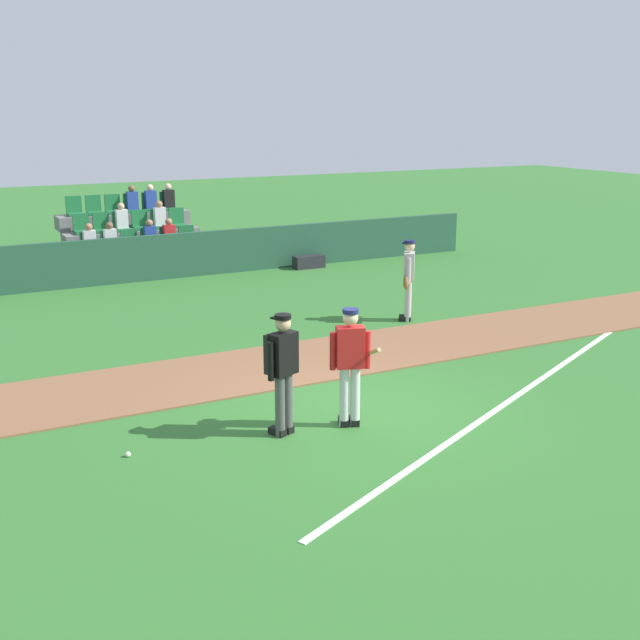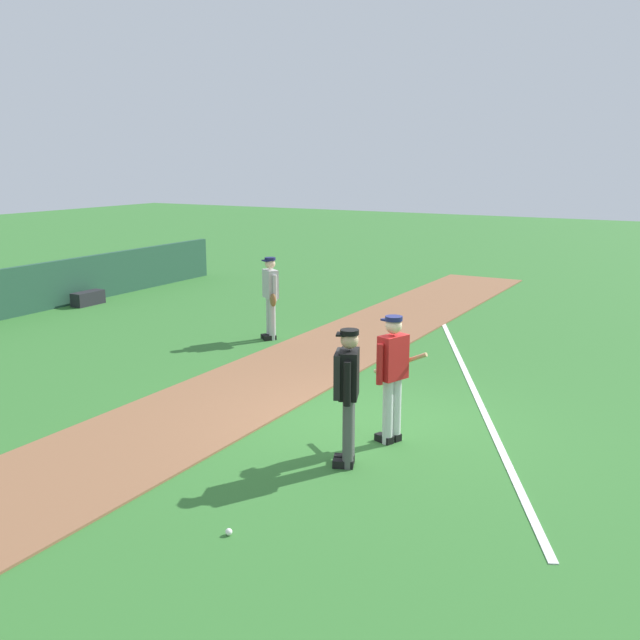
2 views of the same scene
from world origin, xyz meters
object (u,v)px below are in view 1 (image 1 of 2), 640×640
Objects in this scene: batter_red_jersey at (350,363)px; umpire_home_plate at (282,367)px; equipment_bag at (309,262)px; runner_grey_jersey at (408,277)px; baseball at (128,454)px.

batter_red_jersey and umpire_home_plate have the same top height.
equipment_bag is (5.81, 10.70, -0.82)m from umpire_home_plate.
equipment_bag is at bearing 83.08° from runner_grey_jersey.
batter_red_jersey is 6.14m from runner_grey_jersey.
equipment_bag is at bearing 66.09° from batter_red_jersey.
runner_grey_jersey is at bearing 41.28° from umpire_home_plate.
equipment_bag is at bearing 61.49° from umpire_home_plate.
batter_red_jersey is at bearing -9.92° from umpire_home_plate.
batter_red_jersey is 23.78× the size of baseball.
baseball is 0.08× the size of equipment_bag.
baseball is at bearing 172.36° from batter_red_jersey.
runner_grey_jersey reaches higher than equipment_bag.
runner_grey_jersey is 6.36m from equipment_bag.
runner_grey_jersey is at bearing -96.92° from equipment_bag.
runner_grey_jersey is at bearing 30.13° from baseball.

